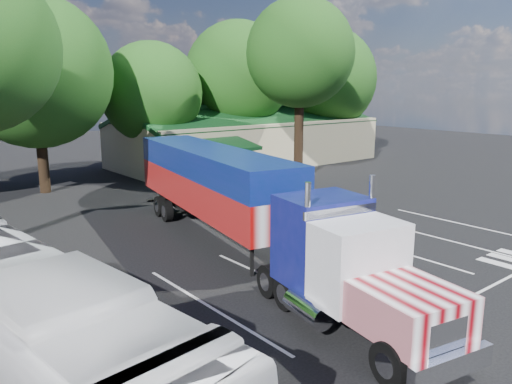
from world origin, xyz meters
TOP-DOWN VIEW (x-y plane):
  - ground at (0.00, 0.00)m, footprint 120.00×120.00m
  - event_hall at (13.74, 17.81)m, footprint 24.20×14.12m
  - tree_row_c at (-5.00, 16.20)m, footprint 10.00×10.00m
  - tree_row_d at (4.00, 17.50)m, footprint 8.00×8.00m
  - tree_row_e at (13.00, 18.00)m, footprint 9.60×9.60m
  - tree_row_f at (23.00, 16.80)m, footprint 10.40×10.40m
  - tree_near_right at (11.50, 8.50)m, footprint 8.00×8.00m
  - semi_truck at (-2.36, -2.08)m, footprint 6.63×21.43m
  - woman at (1.60, -1.30)m, footprint 0.54×0.74m
  - bicycle at (1.80, 3.24)m, footprint 1.12×1.67m
  - tour_bus at (-12.30, -8.00)m, footprint 4.30×12.50m
  - silver_sedan at (6.67, 14.00)m, footprint 4.81×2.14m

SIDE VIEW (x-z plane):
  - ground at x=0.00m, z-range 0.00..0.00m
  - bicycle at x=1.80m, z-range 0.00..0.83m
  - silver_sedan at x=6.67m, z-range 0.00..1.53m
  - woman at x=1.60m, z-range 0.00..1.88m
  - tour_bus at x=-12.30m, z-range 0.00..3.41m
  - event_hall at x=13.74m, z-range -0.56..4.99m
  - semi_truck at x=-2.36m, z-range 0.29..4.76m
  - tree_row_d at x=4.00m, z-range 1.28..11.88m
  - tree_row_f at x=23.00m, z-range 1.29..14.29m
  - tree_row_c at x=-5.00m, z-range 1.51..14.56m
  - tree_row_e at x=13.00m, z-range 1.64..14.54m
  - tree_near_right at x=11.50m, z-range 2.71..16.21m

